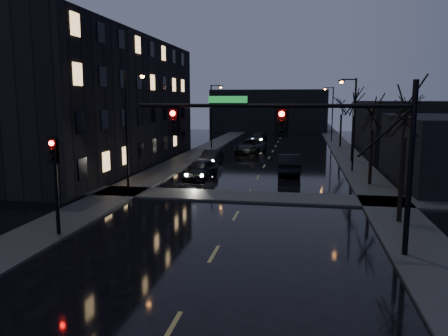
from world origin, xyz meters
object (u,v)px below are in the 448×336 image
at_px(oncoming_car_a, 201,169).
at_px(lead_car, 289,164).
at_px(oncoming_car_d, 258,138).
at_px(oncoming_car_c, 250,146).
at_px(oncoming_car_b, 211,157).

distance_m(oncoming_car_a, lead_car, 7.65).
bearing_deg(lead_car, oncoming_car_d, -81.97).
bearing_deg(oncoming_car_c, lead_car, -62.69).
distance_m(oncoming_car_a, oncoming_car_d, 29.90).
xyz_separation_m(oncoming_car_a, lead_car, (6.82, 3.46, 0.08)).
xyz_separation_m(oncoming_car_c, oncoming_car_d, (-0.38, 12.99, -0.13)).
bearing_deg(lead_car, oncoming_car_c, -73.34).
height_order(oncoming_car_a, lead_car, lead_car).
xyz_separation_m(oncoming_car_d, lead_car, (5.20, -26.40, 0.15)).
bearing_deg(lead_car, oncoming_car_b, -31.67).
relative_size(oncoming_car_a, lead_car, 0.88).
height_order(oncoming_car_d, lead_car, lead_car).
xyz_separation_m(oncoming_car_b, oncoming_car_c, (2.73, 9.31, 0.13)).
bearing_deg(oncoming_car_d, lead_car, -72.60).
distance_m(oncoming_car_b, oncoming_car_d, 22.41).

